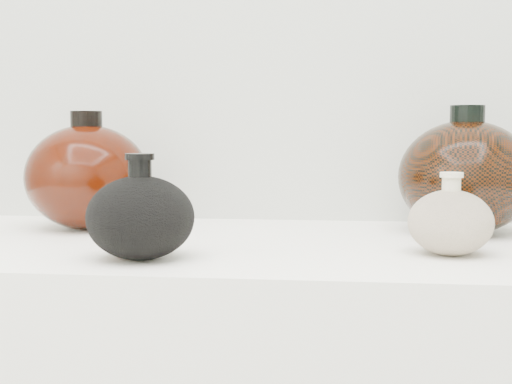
# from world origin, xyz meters

# --- Properties ---
(black_gourd_vase) EXTENTS (0.16, 0.16, 0.13)m
(black_gourd_vase) POSITION_xyz_m (-0.13, 0.80, 0.95)
(black_gourd_vase) COLOR black
(black_gourd_vase) RESTS_ON display_counter
(cream_gourd_vase) EXTENTS (0.13, 0.13, 0.11)m
(cream_gourd_vase) POSITION_xyz_m (0.25, 0.87, 0.94)
(cream_gourd_vase) COLOR beige
(cream_gourd_vase) RESTS_ON display_counter
(left_round_pot) EXTENTS (0.22, 0.22, 0.19)m
(left_round_pot) POSITION_xyz_m (-0.29, 1.05, 0.98)
(left_round_pot) COLOR black
(left_round_pot) RESTS_ON display_counter
(right_round_pot) EXTENTS (0.24, 0.24, 0.20)m
(right_round_pot) POSITION_xyz_m (0.30, 1.07, 0.99)
(right_round_pot) COLOR black
(right_round_pot) RESTS_ON display_counter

